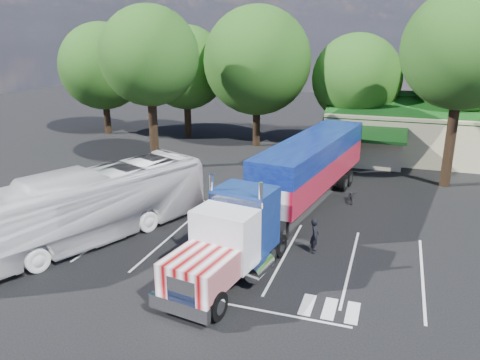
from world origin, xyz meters
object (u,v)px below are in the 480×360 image
(semi_truck, at_px, (296,178))
(woman, at_px, (315,236))
(tour_bus, at_px, (89,206))
(bicycle, at_px, (351,196))
(silver_sedan, at_px, (447,159))

(semi_truck, xyz_separation_m, woman, (1.89, -3.96, -1.68))
(woman, xyz_separation_m, tour_bus, (-11.50, -2.27, 1.01))
(bicycle, height_order, silver_sedan, silver_sedan)
(bicycle, distance_m, silver_sedan, 12.91)
(semi_truck, distance_m, woman, 4.70)
(tour_bus, distance_m, silver_sedan, 28.66)
(semi_truck, height_order, silver_sedan, semi_truck)
(woman, distance_m, bicycle, 8.09)
(semi_truck, xyz_separation_m, bicycle, (2.89, 4.05, -2.17))
(woman, distance_m, silver_sedan, 20.57)
(bicycle, xyz_separation_m, tour_bus, (-12.50, -10.28, 1.50))
(bicycle, bearing_deg, tour_bus, -152.57)
(semi_truck, relative_size, woman, 12.33)
(woman, height_order, silver_sedan, woman)
(woman, relative_size, bicycle, 1.17)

